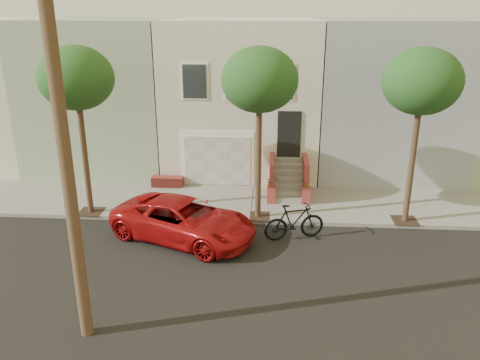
{
  "coord_description": "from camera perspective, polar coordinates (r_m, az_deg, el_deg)",
  "views": [
    {
      "loc": [
        1.49,
        -12.96,
        7.65
      ],
      "look_at": [
        0.39,
        3.0,
        1.92
      ],
      "focal_mm": 36.15,
      "sensor_mm": 36.0,
      "label": 1
    }
  ],
  "objects": [
    {
      "name": "ground",
      "position": [
        15.12,
        -2.29,
        -10.71
      ],
      "size": [
        90.0,
        90.0,
        0.0
      ],
      "primitive_type": "plane",
      "color": "black",
      "rests_on": "ground"
    },
    {
      "name": "motorcycle",
      "position": [
        16.9,
        6.43,
        -4.9
      ],
      "size": [
        2.26,
        1.24,
        1.31
      ],
      "primitive_type": "imported",
      "rotation": [
        0.0,
        0.0,
        1.88
      ],
      "color": "black",
      "rests_on": "ground"
    },
    {
      "name": "tree_right",
      "position": [
        17.75,
        20.68,
        10.71
      ],
      "size": [
        2.7,
        2.57,
        6.3
      ],
      "color": "#2D2116",
      "rests_on": "sidewalk"
    },
    {
      "name": "pickup_truck",
      "position": [
        16.88,
        -6.63,
        -4.72
      ],
      "size": [
        5.65,
        4.17,
        1.43
      ],
      "primitive_type": "imported",
      "rotation": [
        0.0,
        0.0,
        1.17
      ],
      "color": "#A60E10",
      "rests_on": "ground"
    },
    {
      "name": "house_row",
      "position": [
        24.52,
        0.43,
        10.29
      ],
      "size": [
        33.1,
        11.7,
        7.0
      ],
      "color": "beige",
      "rests_on": "sidewalk"
    },
    {
      "name": "tree_mid",
      "position": [
        17.04,
        2.31,
        11.6
      ],
      "size": [
        2.7,
        2.57,
        6.3
      ],
      "color": "#2D2116",
      "rests_on": "sidewalk"
    },
    {
      "name": "tree_left",
      "position": [
        18.41,
        -18.77,
        11.2
      ],
      "size": [
        2.7,
        2.57,
        6.3
      ],
      "color": "#2D2116",
      "rests_on": "sidewalk"
    },
    {
      "name": "sidewalk",
      "position": [
        19.87,
        -0.65,
        -2.72
      ],
      "size": [
        40.0,
        3.7,
        0.15
      ],
      "primitive_type": "cube",
      "color": "gray",
      "rests_on": "ground"
    }
  ]
}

